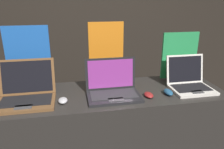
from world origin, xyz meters
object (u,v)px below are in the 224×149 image
object	(u,v)px
mouse_back	(168,92)
promo_stand_back	(179,58)
promo_stand_front	(29,59)
mouse_middle	(149,95)
mouse_front	(63,100)
laptop_front	(26,92)
laptop_middle	(113,87)
laptop_back	(189,81)
promo_stand_middle	(106,54)

from	to	relation	value
mouse_back	promo_stand_back	xyz separation A→B (m)	(0.22, 0.29, 0.19)
promo_stand_front	mouse_back	world-z (taller)	promo_stand_front
promo_stand_front	mouse_middle	world-z (taller)	promo_stand_front
mouse_middle	promo_stand_back	distance (m)	0.52
mouse_front	promo_stand_front	bearing A→B (deg)	127.93
laptop_front	laptop_middle	world-z (taller)	laptop_front
promo_stand_front	mouse_front	bearing A→B (deg)	-52.07
laptop_front	mouse_middle	distance (m)	0.90
laptop_front	mouse_front	xyz separation A→B (m)	(0.26, -0.08, -0.05)
laptop_front	promo_stand_back	bearing A→B (deg)	8.91
mouse_middle	laptop_back	size ratio (longest dim) A/B	0.31
promo_stand_front	laptop_front	bearing A→B (deg)	-90.00
mouse_middle	promo_stand_front	bearing A→B (deg)	158.56
mouse_front	mouse_middle	size ratio (longest dim) A/B	0.93
promo_stand_back	promo_stand_front	bearing A→B (deg)	177.90
promo_stand_front	laptop_back	bearing A→B (deg)	-11.30
promo_stand_front	promo_stand_back	xyz separation A→B (m)	(1.27, -0.05, -0.04)
mouse_middle	mouse_front	bearing A→B (deg)	178.00
mouse_front	mouse_back	bearing A→B (deg)	-0.80
mouse_front	laptop_front	bearing A→B (deg)	162.27
laptop_middle	mouse_middle	distance (m)	0.28
mouse_middle	promo_stand_middle	distance (m)	0.52
mouse_front	laptop_back	distance (m)	1.02
laptop_front	promo_stand_middle	bearing A→B (deg)	23.39
promo_stand_middle	mouse_back	distance (m)	0.61
mouse_back	promo_stand_back	world-z (taller)	promo_stand_back
mouse_front	promo_stand_middle	distance (m)	0.57
laptop_middle	laptop_back	world-z (taller)	laptop_middle
mouse_front	promo_stand_front	distance (m)	0.47
promo_stand_front	mouse_back	distance (m)	1.13
mouse_middle	mouse_back	distance (m)	0.16
promo_stand_front	promo_stand_middle	world-z (taller)	promo_stand_middle
mouse_front	promo_stand_back	size ratio (longest dim) A/B	0.22
laptop_front	laptop_middle	distance (m)	0.63
mouse_front	mouse_back	size ratio (longest dim) A/B	0.84
laptop_back	mouse_back	world-z (taller)	laptop_back
promo_stand_middle	promo_stand_back	bearing A→B (deg)	-6.45
mouse_front	mouse_middle	world-z (taller)	mouse_front
laptop_back	promo_stand_back	bearing A→B (deg)	90.00
laptop_middle	mouse_middle	xyz separation A→B (m)	(0.26, -0.08, -0.05)
laptop_front	promo_stand_back	size ratio (longest dim) A/B	0.93
promo_stand_middle	laptop_back	world-z (taller)	promo_stand_middle
laptop_back	mouse_back	distance (m)	0.24
promo_stand_middle	laptop_back	xyz separation A→B (m)	(0.64, -0.28, -0.19)
mouse_front	mouse_back	distance (m)	0.80
laptop_middle	laptop_back	distance (m)	0.64
mouse_front	laptop_back	world-z (taller)	laptop_back
laptop_middle	mouse_back	distance (m)	0.43
promo_stand_back	laptop_back	bearing A→B (deg)	-90.00
promo_stand_middle	laptop_middle	bearing A→B (deg)	-90.00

